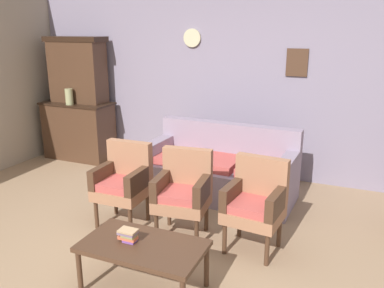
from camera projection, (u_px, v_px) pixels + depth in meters
ground_plane at (144, 258)px, 3.76m from camera, size 7.68×7.68×0.00m
wall_back_with_decor at (232, 81)px, 5.70m from camera, size 6.40×0.09×2.70m
side_cabinet at (79, 130)px, 6.55m from camera, size 1.16×0.55×0.93m
cabinet_upper_hutch at (77, 69)px, 6.34m from camera, size 0.99×0.38×1.03m
vase_on_cabinet at (69, 97)px, 6.22m from camera, size 0.12×0.12×0.25m
floral_couch at (221, 171)px, 5.09m from camera, size 1.91×0.87×0.90m
armchair_by_doorway at (123, 180)px, 4.33m from camera, size 0.53×0.50×0.90m
armchair_near_couch_end at (183, 190)px, 4.07m from camera, size 0.57×0.55×0.90m
armchair_near_cabinet at (256, 201)px, 3.81m from camera, size 0.56×0.54×0.90m
coffee_table at (143, 249)px, 3.22m from camera, size 1.00×0.56×0.42m
book_stack_on_table at (128, 235)px, 3.23m from camera, size 0.16×0.12×0.11m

